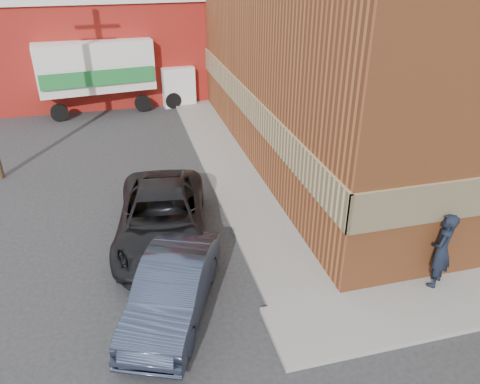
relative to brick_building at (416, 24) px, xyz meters
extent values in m
plane|color=#28282B|center=(-8.50, -9.00, -4.68)|extent=(90.00, 90.00, 0.00)
cube|color=brown|center=(0.00, 0.00, -0.18)|extent=(14.00, 18.00, 9.00)
cube|color=tan|center=(-7.04, 0.00, -2.38)|extent=(0.08, 18.16, 1.00)
cube|color=gray|center=(-7.90, 0.00, -4.62)|extent=(1.80, 18.00, 0.12)
cube|color=maroon|center=(-14.50, 11.00, -2.18)|extent=(16.00, 8.00, 5.00)
imported|color=black|center=(-4.63, -9.25, -3.59)|extent=(0.84, 0.81, 1.94)
imported|color=#293044|center=(-10.88, -8.50, -4.01)|extent=(2.86, 4.30, 1.34)
imported|color=black|center=(-10.77, -5.48, -3.95)|extent=(3.12, 5.55, 1.46)
cube|color=white|center=(-12.50, 7.00, -2.39)|extent=(5.60, 2.76, 2.33)
cube|color=#207935|center=(-12.37, 5.93, -2.75)|extent=(5.17, 0.62, 0.72)
cube|color=white|center=(-9.02, 7.41, -3.70)|extent=(1.83, 2.15, 1.97)
cylinder|color=black|center=(-14.35, 5.88, -4.28)|extent=(0.83, 0.36, 0.81)
cylinder|color=black|center=(-14.56, 7.67, -4.28)|extent=(0.83, 0.36, 0.81)
cylinder|color=black|center=(-10.43, 6.34, -4.28)|extent=(0.83, 0.36, 0.81)
cylinder|color=black|center=(-10.64, 8.12, -4.28)|extent=(0.83, 0.36, 0.81)
cylinder|color=black|center=(-8.91, 6.52, -4.28)|extent=(0.83, 0.36, 0.81)
cylinder|color=black|center=(-9.12, 8.30, -4.28)|extent=(0.83, 0.36, 0.81)
camera|label=1|loc=(-11.50, -16.77, 2.78)|focal=35.00mm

